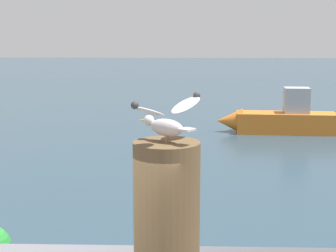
# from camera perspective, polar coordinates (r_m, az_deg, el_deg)

# --- Properties ---
(mooring_post) EXTENTS (0.39, 0.39, 0.82)m
(mooring_post) POSITION_cam_1_polar(r_m,az_deg,el_deg) (3.25, -0.15, -8.80)
(mooring_post) COLOR brown
(mooring_post) RESTS_ON harbor_quay
(seagull) EXTENTS (0.44, 0.53, 0.27)m
(seagull) POSITION_cam_1_polar(r_m,az_deg,el_deg) (3.12, -0.21, 0.66)
(seagull) COLOR #C66F60
(seagull) RESTS_ON mooring_post
(boat_orange) EXTENTS (3.75, 1.10, 1.49)m
(boat_orange) POSITION_cam_1_polar(r_m,az_deg,el_deg) (17.58, 11.18, 0.69)
(boat_orange) COLOR orange
(boat_orange) RESTS_ON ground_plane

